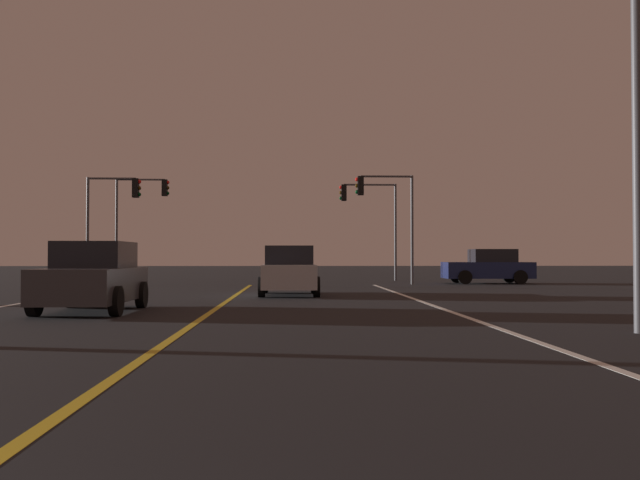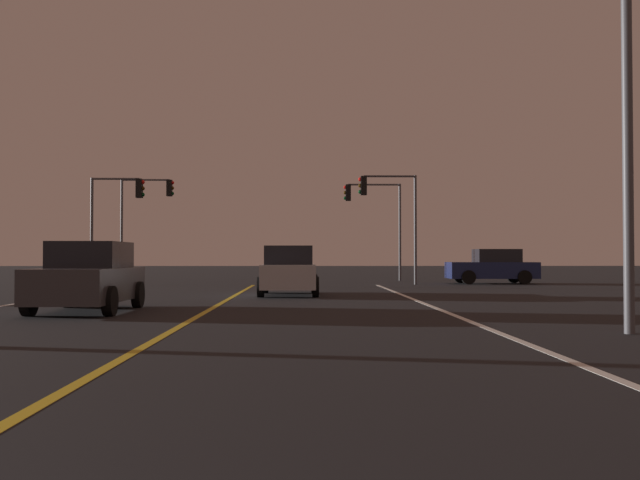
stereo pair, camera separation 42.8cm
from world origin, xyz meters
TOP-DOWN VIEW (x-y plane):
  - lane_edge_right at (5.78, 13.34)m, footprint 0.16×38.67m
  - lane_center_divider at (0.00, 13.34)m, footprint 0.16×38.67m
  - car_ahead_far at (1.85, 24.02)m, footprint 2.02×4.30m
  - car_oncoming at (-2.88, 16.82)m, footprint 2.02×4.30m
  - car_crossing_side at (11.66, 34.21)m, footprint 4.30×2.02m
  - traffic_light_near_right at (6.36, 33.17)m, footprint 2.80×0.36m
  - traffic_light_near_left at (-6.47, 33.17)m, footprint 2.56×0.36m
  - traffic_light_far_right at (6.17, 38.67)m, footprint 3.20×0.36m
  - traffic_light_far_left at (-6.33, 38.67)m, footprint 2.94×0.36m
  - street_lamp_right_near at (7.37, 11.56)m, footprint 2.50×0.44m

SIDE VIEW (x-z plane):
  - lane_edge_right at x=5.78m, z-range 0.00..0.01m
  - lane_center_divider at x=0.00m, z-range 0.00..0.01m
  - car_ahead_far at x=1.85m, z-range -0.03..1.67m
  - car_oncoming at x=-2.88m, z-range -0.03..1.67m
  - car_crossing_side at x=11.66m, z-range -0.03..1.67m
  - traffic_light_near_left at x=-6.47m, z-range 1.22..6.28m
  - traffic_light_near_right at x=6.36m, z-range 1.26..6.48m
  - traffic_light_far_right at x=6.17m, z-range 1.31..6.68m
  - traffic_light_far_left at x=-6.33m, z-range 1.34..6.95m
  - street_lamp_right_near at x=7.37m, z-range 1.05..8.07m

